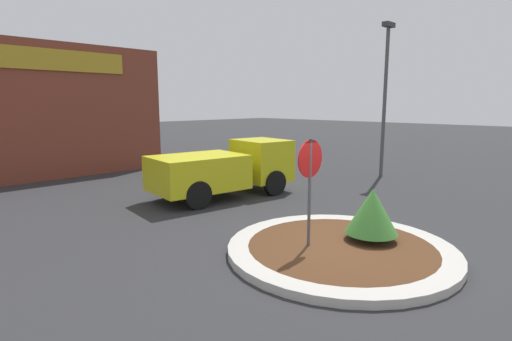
% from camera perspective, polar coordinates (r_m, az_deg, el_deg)
% --- Properties ---
extents(ground_plane, '(120.00, 120.00, 0.00)m').
position_cam_1_polar(ground_plane, '(9.40, 11.96, -11.45)').
color(ground_plane, '#2D2D30').
extents(traffic_island, '(5.10, 5.10, 0.18)m').
position_cam_1_polar(traffic_island, '(9.37, 11.98, -10.95)').
color(traffic_island, '#BCB7AD').
rests_on(traffic_island, ground_plane).
extents(stop_sign, '(0.84, 0.07, 2.59)m').
position_cam_1_polar(stop_sign, '(8.81, 7.71, -0.40)').
color(stop_sign, '#4C4C51').
rests_on(stop_sign, ground_plane).
extents(island_shrub, '(1.21, 1.21, 1.23)m').
position_cam_1_polar(island_shrub, '(9.66, 16.25, -5.57)').
color(island_shrub, brown).
rests_on(island_shrub, traffic_island).
extents(utility_truck, '(5.40, 2.75, 1.97)m').
position_cam_1_polar(utility_truck, '(14.41, -4.42, 0.36)').
color(utility_truck, gold).
rests_on(utility_truck, ground_plane).
extents(storefront_building, '(13.15, 6.07, 5.98)m').
position_cam_1_polar(storefront_building, '(22.03, -32.78, 7.17)').
color(storefront_building, brown).
rests_on(storefront_building, ground_plane).
extents(light_pole, '(0.70, 0.30, 6.83)m').
position_cam_1_polar(light_pole, '(19.11, 17.98, 11.02)').
color(light_pole, '#4C4C51').
rests_on(light_pole, ground_plane).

